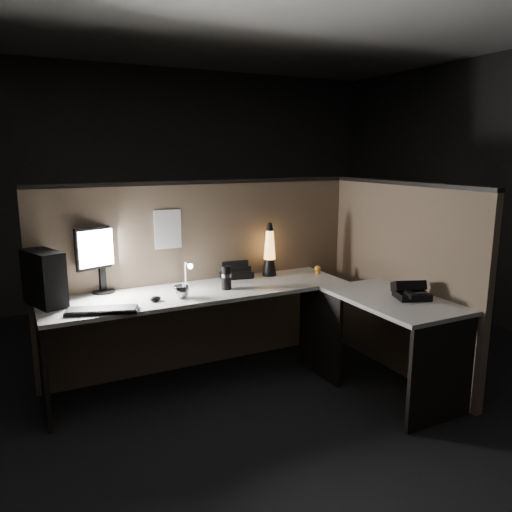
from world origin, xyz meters
name	(u,v)px	position (x,y,z in m)	size (l,w,h in m)	color
floor	(255,411)	(0.00, 0.00, 0.00)	(6.00, 6.00, 0.00)	black
room_shell	(255,173)	(0.00, 0.00, 1.62)	(6.00, 6.00, 6.00)	silver
partition_back	(204,276)	(0.00, 0.93, 0.75)	(2.66, 0.06, 1.50)	brown
partition_right	(399,281)	(1.33, 0.10, 0.75)	(0.06, 1.66, 1.50)	brown
desk	(262,316)	(0.18, 0.25, 0.58)	(2.60, 1.60, 0.73)	#B6B4AC
pc_tower	(44,278)	(-1.22, 0.73, 0.92)	(0.16, 0.36, 0.37)	black
monitor	(101,253)	(-0.82, 0.89, 1.03)	(0.37, 0.17, 0.49)	black
keyboard	(102,310)	(-0.91, 0.40, 0.74)	(0.45, 0.15, 0.02)	black
mouse	(155,299)	(-0.53, 0.49, 0.75)	(0.09, 0.06, 0.03)	black
clip_lamp	(188,273)	(-0.22, 0.71, 0.85)	(0.04, 0.16, 0.20)	silver
organizer	(234,271)	(0.24, 0.88, 0.77)	(0.29, 0.26, 0.19)	black
lava_lamp	(270,254)	(0.53, 0.79, 0.92)	(0.12, 0.12, 0.45)	black
travel_mug	(226,278)	(0.03, 0.55, 0.82)	(0.08, 0.08, 0.18)	black
steel_mug	(181,292)	(-0.35, 0.48, 0.77)	(0.11, 0.11, 0.09)	silver
figurine	(318,269)	(0.92, 0.65, 0.78)	(0.05, 0.05, 0.05)	#FFA328
pinned_paper	(168,229)	(-0.30, 0.90, 1.16)	(0.21, 0.00, 0.30)	white
desk_phone	(410,291)	(1.10, -0.25, 0.78)	(0.28, 0.27, 0.13)	black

